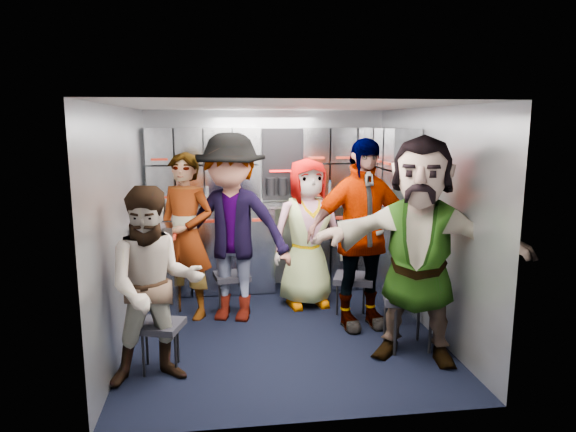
{
  "coord_description": "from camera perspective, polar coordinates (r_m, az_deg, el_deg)",
  "views": [
    {
      "loc": [
        -0.56,
        -4.55,
        1.96
      ],
      "look_at": [
        0.11,
        0.35,
        1.05
      ],
      "focal_mm": 32.0,
      "sensor_mm": 36.0,
      "label": 1
    }
  ],
  "objects": [
    {
      "name": "attendant_arc_b",
      "position": [
        5.08,
        -6.33,
        -1.37
      ],
      "size": [
        1.35,
        1.0,
        1.86
      ],
      "primitive_type": "imported",
      "rotation": [
        0.0,
        0.0,
        -0.28
      ],
      "color": "black",
      "rests_on": "ground"
    },
    {
      "name": "cup_left",
      "position": [
        5.85,
        -8.75,
        1.63
      ],
      "size": [
        0.07,
        0.07,
        0.1
      ],
      "primitive_type": "cylinder",
      "color": "tan",
      "rests_on": "counter"
    },
    {
      "name": "floor",
      "position": [
        4.99,
        -0.69,
        -12.76
      ],
      "size": [
        3.0,
        3.0,
        0.0
      ],
      "primitive_type": "plane",
      "color": "black",
      "rests_on": "ground"
    },
    {
      "name": "bottle_right",
      "position": [
        5.99,
        4.6,
        2.58
      ],
      "size": [
        0.07,
        0.07,
        0.24
      ],
      "primitive_type": "cylinder",
      "color": "white",
      "rests_on": "counter"
    },
    {
      "name": "bottle_left",
      "position": [
        5.85,
        -8.97,
        2.24
      ],
      "size": [
        0.07,
        0.07,
        0.23
      ],
      "primitive_type": "cylinder",
      "color": "white",
      "rests_on": "counter"
    },
    {
      "name": "bottle_mid",
      "position": [
        5.85,
        -7.17,
        2.26
      ],
      "size": [
        0.07,
        0.07,
        0.22
      ],
      "primitive_type": "cylinder",
      "color": "white",
      "rests_on": "counter"
    },
    {
      "name": "jump_seat_near_left",
      "position": [
        4.29,
        -14.03,
        -12.0
      ],
      "size": [
        0.41,
        0.4,
        0.4
      ],
      "rotation": [
        0.0,
        0.0,
        -0.29
      ],
      "color": "black",
      "rests_on": "ground"
    },
    {
      "name": "wall_right",
      "position": [
        5.04,
        15.29,
        -0.41
      ],
      "size": [
        0.04,
        3.0,
        2.1
      ],
      "primitive_type": "cube",
      "color": "gray",
      "rests_on": "ground"
    },
    {
      "name": "attendant_arc_a",
      "position": [
        3.98,
        -14.57,
        -7.59
      ],
      "size": [
        0.83,
        0.7,
        1.51
      ],
      "primitive_type": "imported",
      "rotation": [
        0.0,
        0.0,
        0.18
      ],
      "color": "black",
      "rests_on": "ground"
    },
    {
      "name": "cup_right",
      "position": [
        5.95,
        2.55,
        1.82
      ],
      "size": [
        0.07,
        0.07,
        0.09
      ],
      "primitive_type": "cylinder",
      "color": "tan",
      "rests_on": "counter"
    },
    {
      "name": "coffee_niche",
      "position": [
        6.03,
        -0.66,
        5.71
      ],
      "size": [
        0.46,
        0.16,
        0.84
      ],
      "primitive_type": null,
      "color": "black",
      "rests_on": "wall_back"
    },
    {
      "name": "wall_back",
      "position": [
        6.15,
        -2.42,
        1.85
      ],
      "size": [
        2.8,
        0.04,
        2.1
      ],
      "primitive_type": "cube",
      "color": "gray",
      "rests_on": "ground"
    },
    {
      "name": "attendant_arc_d",
      "position": [
        4.91,
        8.04,
        -2.06
      ],
      "size": [
        1.13,
        0.61,
        1.82
      ],
      "primitive_type": "imported",
      "rotation": [
        0.0,
        0.0,
        0.16
      ],
      "color": "black",
      "rests_on": "ground"
    },
    {
      "name": "right_cabinet",
      "position": [
        5.65,
        11.26,
        -4.8
      ],
      "size": [
        0.28,
        1.2,
        1.0
      ],
      "primitive_type": "cube",
      "color": "gray",
      "rests_on": "ground"
    },
    {
      "name": "counter",
      "position": [
        5.95,
        -2.23,
        1.22
      ],
      "size": [
        2.68,
        0.42,
        0.03
      ],
      "primitive_type": "cube",
      "color": "#B1B3B8",
      "rests_on": "cart_bank_back"
    },
    {
      "name": "attendant_standing",
      "position": [
        5.24,
        -11.28,
        -2.22
      ],
      "size": [
        0.73,
        0.64,
        1.67
      ],
      "primitive_type": "imported",
      "rotation": [
        0.0,
        0.0,
        -0.5
      ],
      "color": "black",
      "rests_on": "ground"
    },
    {
      "name": "jump_seat_near_right",
      "position": [
        4.63,
        13.23,
        -9.03
      ],
      "size": [
        0.51,
        0.49,
        0.5
      ],
      "rotation": [
        0.0,
        0.0,
        -0.24
      ],
      "color": "black",
      "rests_on": "ground"
    },
    {
      "name": "cart_bank_back",
      "position": [
        6.05,
        -2.19,
        -3.64
      ],
      "size": [
        2.68,
        0.38,
        0.99
      ],
      "primitive_type": "cube",
      "color": "gray",
      "rests_on": "ground"
    },
    {
      "name": "ceiling",
      "position": [
        4.59,
        -0.75,
        12.11
      ],
      "size": [
        2.8,
        3.0,
        0.02
      ],
      "primitive_type": "cube",
      "color": "silver",
      "rests_on": "wall_back"
    },
    {
      "name": "cart_bank_left",
      "position": [
        5.36,
        -14.26,
        -5.83
      ],
      "size": [
        0.38,
        0.76,
        0.99
      ],
      "primitive_type": "cube",
      "color": "gray",
      "rests_on": "ground"
    },
    {
      "name": "jump_seat_center",
      "position": [
        5.74,
        1.83,
        -5.12
      ],
      "size": [
        0.44,
        0.42,
        0.48
      ],
      "rotation": [
        0.0,
        0.0,
        -0.08
      ],
      "color": "black",
      "rests_on": "ground"
    },
    {
      "name": "jump_seat_mid_right",
      "position": [
        5.21,
        7.36,
        -7.14
      ],
      "size": [
        0.48,
        0.47,
        0.45
      ],
      "rotation": [
        0.0,
        0.0,
        -0.34
      ],
      "color": "black",
      "rests_on": "ground"
    },
    {
      "name": "locker_bank_back",
      "position": [
        5.95,
        -2.32,
        5.84
      ],
      "size": [
        2.68,
        0.28,
        0.82
      ],
      "primitive_type": "cube",
      "color": "gray",
      "rests_on": "wall_back"
    },
    {
      "name": "attendant_arc_e",
      "position": [
        4.33,
        14.34,
        -3.68
      ],
      "size": [
        1.8,
        1.25,
        1.87
      ],
      "primitive_type": "imported",
      "rotation": [
        0.0,
        0.0,
        -0.45
      ],
      "color": "black",
      "rests_on": "ground"
    },
    {
      "name": "jump_seat_mid_left",
      "position": [
        5.4,
        -6.26,
        -6.88
      ],
      "size": [
        0.4,
        0.38,
        0.41
      ],
      "rotation": [
        0.0,
        0.0,
        0.16
      ],
      "color": "black",
      "rests_on": "ground"
    },
    {
      "name": "wall_left",
      "position": [
        4.72,
        -17.84,
        -1.25
      ],
      "size": [
        0.04,
        3.0,
        2.1
      ],
      "primitive_type": "cube",
      "color": "gray",
      "rests_on": "ground"
    },
    {
      "name": "red_latch_strip",
      "position": [
        5.77,
        -2.03,
        -0.41
      ],
      "size": [
        2.6,
        0.02,
        0.03
      ],
      "primitive_type": "cube",
      "color": "#AA2514",
      "rests_on": "cart_bank_back"
    },
    {
      "name": "attendant_arc_c",
      "position": [
        5.48,
        2.16,
        -1.91
      ],
      "size": [
        0.84,
        0.6,
        1.59
      ],
      "primitive_type": "imported",
      "rotation": [
        0.0,
        0.0,
        0.13
      ],
      "color": "black",
      "rests_on": "ground"
    },
    {
      "name": "locker_bank_right",
      "position": [
        5.58,
        11.29,
        5.34
      ],
      "size": [
        0.28,
        1.0,
        0.82
      ],
      "primitive_type": "cube",
      "color": "gray",
      "rests_on": "wall_right"
    }
  ]
}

